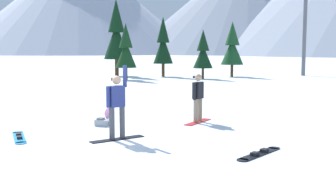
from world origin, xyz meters
name	(u,v)px	position (x,y,z in m)	size (l,w,h in m)	color
ground_plane	(93,137)	(0.00, 0.00, 0.00)	(800.00, 800.00, 0.00)	white
snowboarder_foreground	(117,105)	(0.78, -0.20, 0.97)	(1.31, 1.34, 2.05)	black
snowboarder_midground	(198,97)	(2.63, 2.95, 0.87)	(0.78, 1.51, 1.66)	red
loose_snowboard_near_left	(108,112)	(-0.92, 3.90, 0.13)	(0.50, 1.85, 0.25)	pink
loose_snowboard_far_spare	(19,137)	(-2.00, -0.54, 0.02)	(1.28, 1.71, 0.09)	#1E8CD8
loose_snowboard_near_right	(259,153)	(4.62, -1.12, 0.02)	(1.14, 1.69, 0.09)	black
backpack_grey	(102,122)	(-0.33, 1.67, 0.12)	(0.54, 0.36, 0.27)	gray
pine_tree_slender	(163,44)	(-3.44, 26.22, 2.94)	(1.80, 1.80, 5.40)	#472D19
pine_tree_broad	(126,49)	(-5.52, 21.47, 2.49)	(1.71, 1.71, 4.57)	#472D19
pine_tree_leaning	(203,52)	(0.44, 23.96, 2.25)	(1.64, 1.64, 4.12)	#472D19
pine_tree_young	(232,47)	(2.71, 27.35, 2.72)	(2.04, 2.04, 4.98)	#472D19
pine_tree_short	(116,34)	(-7.90, 26.35, 3.87)	(2.37, 2.37, 7.11)	#472D19
ski_lift_tower	(305,18)	(9.27, 30.16, 5.36)	(3.30, 0.36, 9.32)	#595B60
peak_east_ridge	(79,0)	(-84.44, 198.32, 27.88)	(126.92, 126.92, 53.36)	#B2B7C6
peak_central_summit	(249,1)	(2.78, 214.14, 27.58)	(128.21, 128.21, 52.78)	#8C93A3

